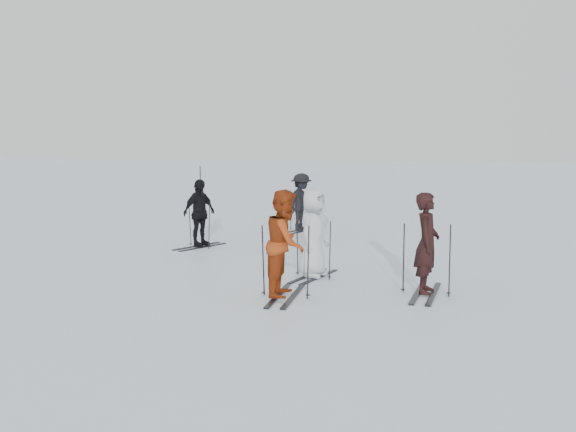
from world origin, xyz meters
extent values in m
plane|color=silver|center=(0.00, 0.00, 0.00)|extent=(120.00, 120.00, 0.00)
imported|color=black|center=(3.07, -1.67, 0.89)|extent=(0.50, 0.70, 1.79)
imported|color=#8E3210|center=(0.67, -2.37, 0.93)|extent=(0.70, 0.90, 1.86)
imported|color=#B9BEC4|center=(0.88, -0.71, 0.88)|extent=(0.78, 0.98, 1.75)
imported|color=black|center=(-2.54, 2.15, 0.85)|extent=(0.83, 1.07, 1.70)
imported|color=black|center=(-0.54, 5.44, 0.84)|extent=(0.99, 1.24, 1.68)
cylinder|color=black|center=(-5.00, 9.14, 0.86)|extent=(0.05, 0.05, 1.72)
camera|label=1|loc=(2.97, -13.10, 2.80)|focal=40.00mm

